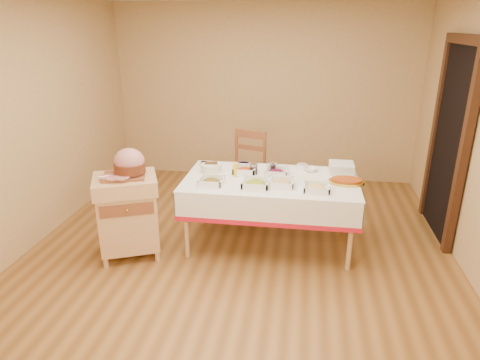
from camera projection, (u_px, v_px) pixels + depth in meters
name	position (u px, v px, depth m)	size (l,w,h in m)	color
room_shell	(238.00, 135.00, 4.08)	(5.00, 5.00, 5.00)	brown
doorway	(450.00, 139.00, 4.66)	(0.09, 1.10, 2.20)	black
dining_table	(270.00, 193.00, 4.56)	(1.82, 1.02, 0.76)	tan
butcher_cart	(128.00, 212.00, 4.37)	(0.77, 0.71, 0.87)	tan
dining_chair	(245.00, 172.00, 5.40)	(0.58, 0.57, 1.04)	brown
ham_on_board	(129.00, 165.00, 4.22)	(0.43, 0.41, 0.28)	brown
serving_dish_a	(211.00, 181.00, 4.33)	(0.24, 0.24, 0.11)	white
serving_dish_b	(256.00, 184.00, 4.27)	(0.26, 0.26, 0.11)	white
serving_dish_c	(282.00, 183.00, 4.30)	(0.25, 0.25, 0.10)	white
serving_dish_d	(317.00, 188.00, 4.18)	(0.25, 0.25, 0.09)	white
serving_dish_e	(245.00, 170.00, 4.65)	(0.25, 0.24, 0.12)	white
serving_dish_f	(276.00, 172.00, 4.59)	(0.25, 0.24, 0.12)	white
small_bowl_left	(204.00, 164.00, 4.89)	(0.11, 0.11, 0.05)	white
small_bowl_mid	(244.00, 165.00, 4.83)	(0.13, 0.13, 0.06)	navy
small_bowl_right	(302.00, 167.00, 4.78)	(0.12, 0.12, 0.06)	white
bowl_white_imported	(272.00, 169.00, 4.76)	(0.14, 0.14, 0.03)	white
bowl_small_imported	(311.00, 169.00, 4.73)	(0.14, 0.14, 0.04)	white
preserve_jar_left	(254.00, 170.00, 4.63)	(0.09, 0.09, 0.11)	silver
preserve_jar_right	(273.00, 167.00, 4.71)	(0.09, 0.09, 0.11)	silver
mustard_bottle	(236.00, 169.00, 4.56)	(0.05, 0.05, 0.17)	yellow
bread_basket	(211.00, 168.00, 4.71)	(0.23, 0.23, 0.10)	silver
plate_stack	(341.00, 168.00, 4.66)	(0.26, 0.26, 0.11)	white
brass_platter	(347.00, 181.00, 4.37)	(0.36, 0.26, 0.05)	gold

